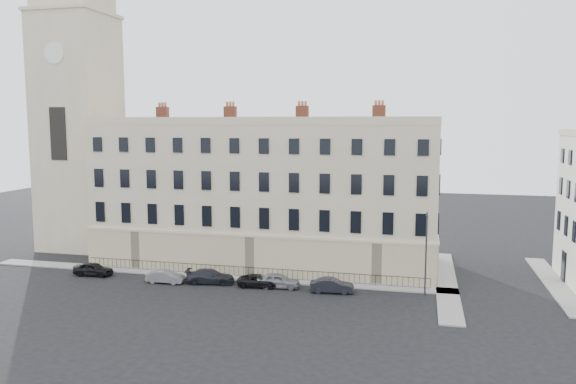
{
  "coord_description": "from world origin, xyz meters",
  "views": [
    {
      "loc": [
        10.46,
        -46.31,
        15.2
      ],
      "look_at": [
        -3.07,
        10.0,
        8.07
      ],
      "focal_mm": 35.0,
      "sensor_mm": 36.0,
      "label": 1
    }
  ],
  "objects_px": {
    "car_b": "(166,277)",
    "car_d": "(259,281)",
    "car_e": "(279,281)",
    "car_a": "(93,269)",
    "car_c": "(210,276)",
    "streetlamp": "(426,250)",
    "car_f": "(332,286)"
  },
  "relations": [
    {
      "from": "car_b",
      "to": "car_e",
      "type": "distance_m",
      "value": 10.97
    },
    {
      "from": "car_b",
      "to": "car_c",
      "type": "height_order",
      "value": "car_c"
    },
    {
      "from": "car_d",
      "to": "car_e",
      "type": "xyz_separation_m",
      "value": [
        1.84,
        0.08,
        0.11
      ]
    },
    {
      "from": "car_a",
      "to": "streetlamp",
      "type": "xyz_separation_m",
      "value": [
        32.33,
        1.02,
        3.48
      ]
    },
    {
      "from": "car_d",
      "to": "car_f",
      "type": "relative_size",
      "value": 1.03
    },
    {
      "from": "car_b",
      "to": "streetlamp",
      "type": "height_order",
      "value": "streetlamp"
    },
    {
      "from": "car_a",
      "to": "car_d",
      "type": "bearing_deg",
      "value": -91.22
    },
    {
      "from": "car_e",
      "to": "car_d",
      "type": "bearing_deg",
      "value": 88.59
    },
    {
      "from": "car_e",
      "to": "car_f",
      "type": "height_order",
      "value": "car_e"
    },
    {
      "from": "car_d",
      "to": "streetlamp",
      "type": "distance_m",
      "value": 15.5
    },
    {
      "from": "streetlamp",
      "to": "car_d",
      "type": "bearing_deg",
      "value": -177.79
    },
    {
      "from": "car_b",
      "to": "car_f",
      "type": "height_order",
      "value": "car_f"
    },
    {
      "from": "car_c",
      "to": "car_a",
      "type": "bearing_deg",
      "value": 81.92
    },
    {
      "from": "car_a",
      "to": "car_d",
      "type": "xyz_separation_m",
      "value": [
        17.27,
        0.2,
        -0.11
      ]
    },
    {
      "from": "streetlamp",
      "to": "car_e",
      "type": "bearing_deg",
      "value": -177.71
    },
    {
      "from": "car_b",
      "to": "car_d",
      "type": "bearing_deg",
      "value": -86.29
    },
    {
      "from": "car_c",
      "to": "car_d",
      "type": "height_order",
      "value": "car_c"
    },
    {
      "from": "car_a",
      "to": "streetlamp",
      "type": "height_order",
      "value": "streetlamp"
    },
    {
      "from": "car_a",
      "to": "streetlamp",
      "type": "relative_size",
      "value": 0.53
    },
    {
      "from": "car_e",
      "to": "streetlamp",
      "type": "relative_size",
      "value": 0.53
    },
    {
      "from": "car_a",
      "to": "car_c",
      "type": "distance_m",
      "value": 12.41
    },
    {
      "from": "car_c",
      "to": "streetlamp",
      "type": "relative_size",
      "value": 0.62
    },
    {
      "from": "car_b",
      "to": "car_e",
      "type": "relative_size",
      "value": 0.92
    },
    {
      "from": "car_a",
      "to": "car_b",
      "type": "distance_m",
      "value": 8.22
    },
    {
      "from": "car_a",
      "to": "car_c",
      "type": "relative_size",
      "value": 0.85
    },
    {
      "from": "car_c",
      "to": "car_e",
      "type": "xyz_separation_m",
      "value": [
        6.7,
        0.11,
        0.01
      ]
    },
    {
      "from": "streetlamp",
      "to": "car_a",
      "type": "bearing_deg",
      "value": -179.08
    },
    {
      "from": "car_f",
      "to": "streetlamp",
      "type": "distance_m",
      "value": 8.94
    },
    {
      "from": "car_b",
      "to": "car_e",
      "type": "xyz_separation_m",
      "value": [
        10.92,
        0.97,
        0.08
      ]
    },
    {
      "from": "car_c",
      "to": "car_f",
      "type": "relative_size",
      "value": 1.17
    },
    {
      "from": "car_e",
      "to": "streetlamp",
      "type": "height_order",
      "value": "streetlamp"
    },
    {
      "from": "car_a",
      "to": "car_c",
      "type": "xyz_separation_m",
      "value": [
        12.41,
        0.17,
        0.0
      ]
    }
  ]
}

